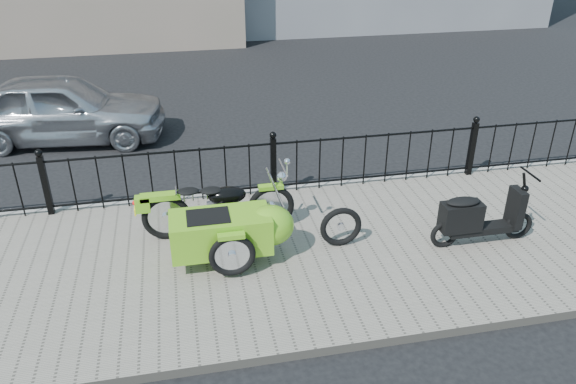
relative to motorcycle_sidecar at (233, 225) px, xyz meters
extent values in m
plane|color=black|center=(0.86, 0.41, -0.59)|extent=(120.00, 120.00, 0.00)
cube|color=gray|center=(0.86, -0.09, -0.53)|extent=(30.00, 3.80, 0.12)
cube|color=gray|center=(0.86, 1.85, -0.53)|extent=(30.00, 0.10, 0.12)
cylinder|color=black|center=(0.86, 1.71, 0.40)|extent=(14.00, 0.04, 0.04)
cylinder|color=black|center=(0.86, 1.71, -0.35)|extent=(14.00, 0.04, 0.04)
cube|color=black|center=(-2.64, 1.71, 0.01)|extent=(0.09, 0.09, 0.96)
sphere|color=black|center=(-2.64, 1.71, 0.55)|extent=(0.11, 0.11, 0.11)
cube|color=black|center=(0.86, 1.71, 0.01)|extent=(0.09, 0.09, 0.96)
sphere|color=black|center=(0.86, 1.71, 0.55)|extent=(0.11, 0.11, 0.11)
cube|color=black|center=(4.36, 1.71, 0.01)|extent=(0.09, 0.09, 0.96)
sphere|color=black|center=(4.36, 1.71, 0.55)|extent=(0.11, 0.11, 0.11)
torus|color=black|center=(0.62, 0.61, -0.13)|extent=(0.69, 0.09, 0.69)
torus|color=black|center=(-0.88, 0.61, -0.13)|extent=(0.69, 0.09, 0.69)
torus|color=black|center=(-0.08, -0.53, -0.13)|extent=(0.60, 0.08, 0.60)
cube|color=gray|center=(-0.13, 0.61, -0.11)|extent=(0.34, 0.22, 0.24)
cylinder|color=black|center=(-0.13, 0.61, -0.18)|extent=(1.40, 0.04, 0.04)
ellipsoid|color=black|center=(-0.01, 0.61, 0.13)|extent=(0.54, 0.29, 0.26)
cylinder|color=silver|center=(0.80, 0.61, 0.49)|extent=(0.03, 0.56, 0.03)
cylinder|color=silver|center=(0.68, 0.61, 0.18)|extent=(0.25, 0.04, 0.59)
sphere|color=silver|center=(0.78, 0.61, 0.35)|extent=(0.15, 0.15, 0.15)
cube|color=#6FBA1E|center=(0.62, 0.61, 0.20)|extent=(0.36, 0.12, 0.06)
cube|color=#6FBA1E|center=(-0.93, 0.61, 0.21)|extent=(0.55, 0.16, 0.08)
ellipsoid|color=black|center=(-0.23, 0.61, 0.23)|extent=(0.31, 0.22, 0.08)
ellipsoid|color=black|center=(-0.55, 0.61, 0.25)|extent=(0.31, 0.22, 0.08)
sphere|color=red|center=(-1.28, 0.61, 0.15)|extent=(0.07, 0.07, 0.07)
cube|color=yellow|center=(-1.30, 0.71, -0.03)|extent=(0.02, 0.14, 0.10)
cube|color=#6FBA1E|center=(-0.18, -0.14, 0.00)|extent=(1.30, 0.62, 0.50)
ellipsoid|color=#6FBA1E|center=(0.47, -0.14, 0.02)|extent=(0.65, 0.60, 0.54)
cube|color=black|center=(-0.33, -0.14, 0.23)|extent=(0.55, 0.43, 0.06)
cube|color=#6FBA1E|center=(-0.08, -0.53, 0.16)|extent=(0.34, 0.11, 0.06)
torus|color=black|center=(4.01, -0.39, -0.26)|extent=(0.42, 0.07, 0.42)
torus|color=black|center=(2.89, -0.39, -0.26)|extent=(0.42, 0.07, 0.42)
cube|color=black|center=(3.45, -0.39, -0.25)|extent=(1.02, 0.23, 0.10)
cube|color=black|center=(3.09, -0.39, -0.01)|extent=(0.56, 0.27, 0.41)
ellipsoid|color=black|center=(3.09, -0.39, 0.22)|extent=(0.48, 0.24, 0.09)
cube|color=black|center=(3.91, -0.39, 0.04)|extent=(0.12, 0.31, 0.56)
cylinder|color=black|center=(3.98, -0.39, 0.34)|extent=(0.16, 0.04, 0.46)
cylinder|color=black|center=(4.02, -0.39, 0.55)|extent=(0.03, 0.45, 0.03)
torus|color=black|center=(1.49, -0.06, -0.18)|extent=(0.60, 0.09, 0.60)
imported|color=#B2B4B9|center=(-2.87, 5.09, 0.10)|extent=(4.20, 2.05, 1.38)
camera|label=1|loc=(-0.57, -6.43, 3.85)|focal=35.00mm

